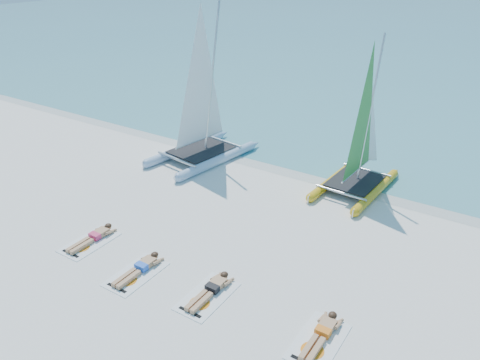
# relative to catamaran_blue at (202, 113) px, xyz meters

# --- Properties ---
(ground) EXTENTS (140.00, 140.00, 0.00)m
(ground) POSITION_rel_catamaran_blue_xyz_m (3.43, -4.51, -2.07)
(ground) COLOR silver
(ground) RESTS_ON ground
(wet_sand_strip) EXTENTS (140.00, 1.40, 0.01)m
(wet_sand_strip) POSITION_rel_catamaran_blue_xyz_m (3.43, 0.99, -2.07)
(wet_sand_strip) COLOR silver
(wet_sand_strip) RESTS_ON ground
(catamaran_blue) EXTENTS (3.16, 5.39, 6.93)m
(catamaran_blue) POSITION_rel_catamaran_blue_xyz_m (0.00, 0.00, 0.00)
(catamaran_blue) COLOR #A9CADF
(catamaran_blue) RESTS_ON ground
(catamaran_yellow) EXTENTS (2.34, 4.74, 5.96)m
(catamaran_yellow) POSITION_rel_catamaran_blue_xyz_m (6.81, 1.18, -0.19)
(catamaran_yellow) COLOR gold
(catamaran_yellow) RESTS_ON ground
(towel_a) EXTENTS (1.00, 1.85, 0.02)m
(towel_a) POSITION_rel_catamaran_blue_xyz_m (1.03, -7.40, -2.06)
(towel_a) COLOR white
(towel_a) RESTS_ON ground
(sunbather_a) EXTENTS (0.37, 1.73, 0.26)m
(sunbather_a) POSITION_rel_catamaran_blue_xyz_m (1.03, -7.20, -1.95)
(sunbather_a) COLOR tan
(sunbather_a) RESTS_ON towel_a
(towel_b) EXTENTS (1.00, 1.85, 0.02)m
(towel_b) POSITION_rel_catamaran_blue_xyz_m (3.42, -7.78, -2.06)
(towel_b) COLOR white
(towel_b) RESTS_ON ground
(sunbather_b) EXTENTS (0.37, 1.73, 0.26)m
(sunbather_b) POSITION_rel_catamaran_blue_xyz_m (3.42, -7.58, -1.95)
(sunbather_b) COLOR tan
(sunbather_b) RESTS_ON towel_b
(towel_c) EXTENTS (1.00, 1.85, 0.02)m
(towel_c) POSITION_rel_catamaran_blue_xyz_m (5.72, -7.43, -2.06)
(towel_c) COLOR white
(towel_c) RESTS_ON ground
(sunbather_c) EXTENTS (0.37, 1.73, 0.26)m
(sunbather_c) POSITION_rel_catamaran_blue_xyz_m (5.72, -7.24, -1.95)
(sunbather_c) COLOR tan
(sunbather_c) RESTS_ON towel_c
(towel_d) EXTENTS (1.00, 1.85, 0.02)m
(towel_d) POSITION_rel_catamaran_blue_xyz_m (8.92, -7.29, -2.06)
(towel_d) COLOR white
(towel_d) RESTS_ON ground
(sunbather_d) EXTENTS (0.37, 1.73, 0.26)m
(sunbather_d) POSITION_rel_catamaran_blue_xyz_m (8.92, -7.10, -1.95)
(sunbather_d) COLOR tan
(sunbather_d) RESTS_ON towel_d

